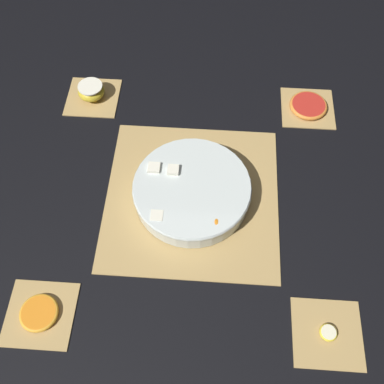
# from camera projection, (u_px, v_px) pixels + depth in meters

# --- Properties ---
(ground_plane) EXTENTS (6.00, 6.00, 0.00)m
(ground_plane) POSITION_uv_depth(u_px,v_px,m) (192.00, 198.00, 1.08)
(ground_plane) COLOR black
(bamboo_mat_center) EXTENTS (0.42, 0.41, 0.01)m
(bamboo_mat_center) POSITION_uv_depth(u_px,v_px,m) (192.00, 197.00, 1.08)
(bamboo_mat_center) COLOR tan
(bamboo_mat_center) RESTS_ON ground_plane
(coaster_mat_near_left) EXTENTS (0.14, 0.14, 0.01)m
(coaster_mat_near_left) POSITION_uv_depth(u_px,v_px,m) (327.00, 333.00, 0.91)
(coaster_mat_near_left) COLOR tan
(coaster_mat_near_left) RESTS_ON ground_plane
(coaster_mat_near_right) EXTENTS (0.14, 0.14, 0.01)m
(coaster_mat_near_right) POSITION_uv_depth(u_px,v_px,m) (308.00, 108.00, 1.23)
(coaster_mat_near_right) COLOR tan
(coaster_mat_near_right) RESTS_ON ground_plane
(coaster_mat_far_left) EXTENTS (0.14, 0.14, 0.01)m
(coaster_mat_far_left) POSITION_uv_depth(u_px,v_px,m) (40.00, 314.00, 0.93)
(coaster_mat_far_left) COLOR tan
(coaster_mat_far_left) RESTS_ON ground_plane
(coaster_mat_far_right) EXTENTS (0.14, 0.14, 0.01)m
(coaster_mat_far_right) POSITION_uv_depth(u_px,v_px,m) (93.00, 97.00, 1.25)
(coaster_mat_far_right) COLOR tan
(coaster_mat_far_right) RESTS_ON ground_plane
(fruit_salad_bowl) EXTENTS (0.28, 0.28, 0.06)m
(fruit_salad_bowl) POSITION_uv_depth(u_px,v_px,m) (192.00, 190.00, 1.05)
(fruit_salad_bowl) COLOR silver
(fruit_salad_bowl) RESTS_ON bamboo_mat_center
(apple_half) EXTENTS (0.07, 0.07, 0.04)m
(apple_half) POSITION_uv_depth(u_px,v_px,m) (91.00, 91.00, 1.23)
(apple_half) COLOR gold
(apple_half) RESTS_ON coaster_mat_far_right
(orange_slice_whole) EXTENTS (0.08, 0.08, 0.01)m
(orange_slice_whole) POSITION_uv_depth(u_px,v_px,m) (39.00, 313.00, 0.93)
(orange_slice_whole) COLOR orange
(orange_slice_whole) RESTS_ON coaster_mat_far_left
(banana_coin_single) EXTENTS (0.04, 0.04, 0.01)m
(banana_coin_single) POSITION_uv_depth(u_px,v_px,m) (328.00, 333.00, 0.91)
(banana_coin_single) COLOR #F7EFC6
(banana_coin_single) RESTS_ON coaster_mat_near_left
(grapefruit_slice) EXTENTS (0.10, 0.10, 0.01)m
(grapefruit_slice) POSITION_uv_depth(u_px,v_px,m) (308.00, 106.00, 1.22)
(grapefruit_slice) COLOR red
(grapefruit_slice) RESTS_ON coaster_mat_near_right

